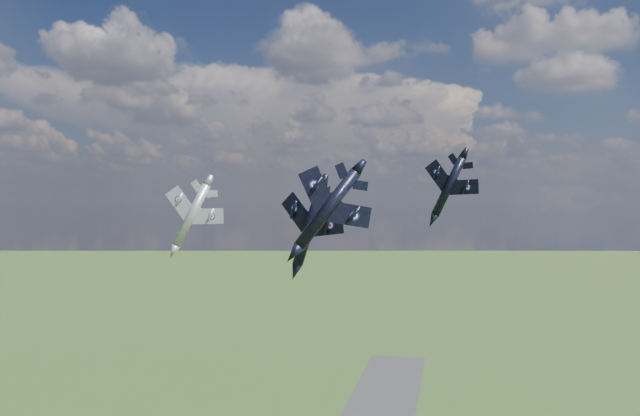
% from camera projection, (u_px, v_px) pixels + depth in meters
% --- Properties ---
extents(jet_lead_navy, '(16.02, 18.32, 6.85)m').
position_uv_depth(jet_lead_navy, '(310.00, 226.00, 83.46)').
color(jet_lead_navy, black).
extents(jet_right_navy, '(14.76, 17.83, 9.21)m').
position_uv_depth(jet_right_navy, '(328.00, 209.00, 74.43)').
color(jet_right_navy, black).
extents(jet_high_navy, '(14.76, 17.50, 7.52)m').
position_uv_depth(jet_high_navy, '(449.00, 186.00, 107.03)').
color(jet_high_navy, black).
extents(jet_left_silver, '(14.79, 17.94, 7.99)m').
position_uv_depth(jet_left_silver, '(191.00, 215.00, 104.87)').
color(jet_left_silver, '#ADB0B8').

